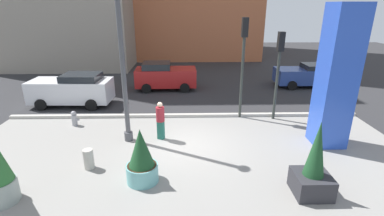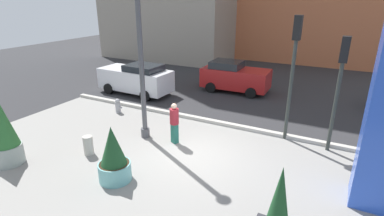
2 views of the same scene
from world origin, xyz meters
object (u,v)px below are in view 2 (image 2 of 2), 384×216
at_px(potted_plant_mid_plaza, 114,157).
at_px(car_far_lane, 136,79).
at_px(concrete_bollard, 88,145).
at_px(pedestrian_by_curb, 174,121).
at_px(car_intersection, 235,77).
at_px(traffic_light_far_side, 340,77).
at_px(fire_hydrant, 118,106).
at_px(potted_plant_near_right, 3,132).
at_px(lamp_post, 140,49).
at_px(traffic_light_corner, 294,60).

height_order(potted_plant_mid_plaza, car_far_lane, potted_plant_mid_plaza).
height_order(concrete_bollard, pedestrian_by_curb, pedestrian_by_curb).
bearing_deg(car_intersection, traffic_light_far_side, -43.59).
bearing_deg(car_far_lane, pedestrian_by_curb, -40.37).
bearing_deg(fire_hydrant, potted_plant_near_right, -91.01).
xyz_separation_m(car_intersection, pedestrian_by_curb, (0.34, -7.86, 0.02)).
bearing_deg(fire_hydrant, concrete_bollard, -63.73).
xyz_separation_m(car_intersection, car_far_lane, (-5.10, -3.23, 0.01)).
distance_m(lamp_post, potted_plant_near_right, 5.60).
bearing_deg(traffic_light_far_side, potted_plant_near_right, -147.56).
relative_size(fire_hydrant, traffic_light_far_side, 0.17).
bearing_deg(potted_plant_mid_plaza, fire_hydrant, 129.80).
bearing_deg(potted_plant_near_right, concrete_bollard, 41.55).
bearing_deg(car_far_lane, car_intersection, 32.38).
bearing_deg(pedestrian_by_curb, car_far_lane, 139.63).
bearing_deg(fire_hydrant, car_far_lane, 110.40).
bearing_deg(potted_plant_near_right, traffic_light_far_side, 32.44).
relative_size(lamp_post, car_intersection, 1.84).
xyz_separation_m(concrete_bollard, car_far_lane, (-3.06, 6.95, 0.57)).
bearing_deg(car_intersection, potted_plant_near_right, -108.74).
xyz_separation_m(fire_hydrant, traffic_light_corner, (8.20, 0.93, 2.96)).
height_order(fire_hydrant, traffic_light_far_side, traffic_light_far_side).
distance_m(fire_hydrant, car_far_lane, 3.32).
height_order(traffic_light_corner, traffic_light_far_side, traffic_light_corner).
height_order(potted_plant_mid_plaza, concrete_bollard, potted_plant_mid_plaza).
bearing_deg(car_far_lane, fire_hydrant, -69.60).
bearing_deg(pedestrian_by_curb, potted_plant_near_right, -136.87).
xyz_separation_m(potted_plant_mid_plaza, car_far_lane, (-5.08, 7.79, 0.10)).
xyz_separation_m(potted_plant_near_right, concrete_bollard, (2.02, 1.79, -0.87)).
height_order(fire_hydrant, traffic_light_corner, traffic_light_corner).
relative_size(potted_plant_mid_plaza, traffic_light_corner, 0.38).
relative_size(concrete_bollard, car_intersection, 0.18).
distance_m(fire_hydrant, pedestrian_by_curb, 4.61).
bearing_deg(traffic_light_corner, car_intersection, 128.27).
distance_m(potted_plant_near_right, car_intersection, 12.65).
height_order(fire_hydrant, car_intersection, car_intersection).
relative_size(concrete_bollard, traffic_light_corner, 0.15).
xyz_separation_m(lamp_post, car_far_lane, (-4.05, 4.73, -2.79)).
distance_m(concrete_bollard, traffic_light_far_side, 9.52).
height_order(fire_hydrant, car_far_lane, car_far_lane).
distance_m(lamp_post, traffic_light_corner, 5.90).
height_order(car_intersection, car_far_lane, car_intersection).
bearing_deg(traffic_light_corner, potted_plant_near_right, -141.45).
xyz_separation_m(lamp_post, traffic_light_corner, (5.28, 2.60, -0.41)).
xyz_separation_m(fire_hydrant, car_intersection, (3.96, 6.30, 0.56)).
bearing_deg(car_far_lane, concrete_bollard, -66.25).
relative_size(potted_plant_mid_plaza, concrete_bollard, 2.52).
xyz_separation_m(car_far_lane, pedestrian_by_curb, (5.44, -4.62, 0.00)).
bearing_deg(traffic_light_far_side, potted_plant_mid_plaza, -137.76).
xyz_separation_m(concrete_bollard, traffic_light_corner, (6.28, 4.82, 2.95)).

